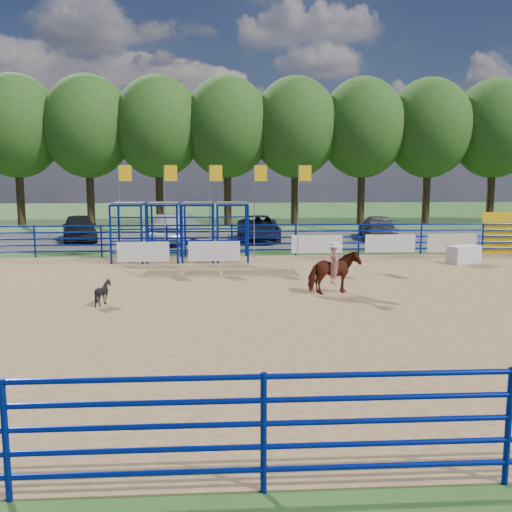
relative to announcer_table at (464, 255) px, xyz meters
name	(u,v)px	position (x,y,z in m)	size (l,w,h in m)	color
ground	(238,305)	(-9.87, -7.14, -0.40)	(120.00, 120.00, 0.00)	#335923
arena_dirt	(238,304)	(-9.87, -7.14, -0.39)	(30.00, 20.00, 0.02)	#A37E51
gravel_strip	(230,239)	(-9.87, 9.86, -0.39)	(40.00, 10.00, 0.01)	slate
announcer_table	(464,255)	(0.00, 0.00, 0.00)	(1.42, 0.66, 0.76)	silver
horse_and_rider	(334,269)	(-6.79, -5.86, 0.42)	(1.77, 1.15, 2.26)	#5A2112
calf	(103,292)	(-13.82, -6.98, -0.01)	(0.59, 0.66, 0.73)	black
car_a	(79,228)	(-18.48, 9.54, 0.38)	(1.80, 4.48, 1.53)	black
car_b	(176,228)	(-12.85, 8.17, 0.42)	(1.72, 4.92, 1.62)	gray
car_c	(258,228)	(-8.25, 8.93, 0.33)	(2.39, 5.17, 1.44)	black
car_d	(377,227)	(-1.05, 9.85, 0.29)	(1.88, 4.64, 1.35)	slate
perimeter_fence	(238,280)	(-9.87, -7.14, 0.35)	(30.10, 20.10, 1.50)	#061990
chute_assembly	(189,232)	(-11.77, 1.70, 0.86)	(19.32, 2.41, 4.20)	#061990
treeline	(227,122)	(-9.87, 18.86, 7.14)	(56.40, 6.40, 11.24)	#3F2B19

